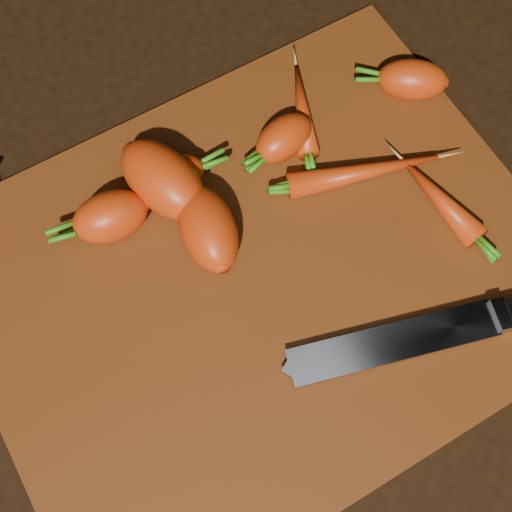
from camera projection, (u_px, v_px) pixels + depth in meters
ground at (262, 280)px, 0.64m from camera, size 2.00×2.00×0.01m
cutting_board at (262, 276)px, 0.63m from camera, size 0.50×0.40×0.01m
carrot_1 at (110, 217)px, 0.62m from camera, size 0.07×0.05×0.05m
carrot_2 at (163, 180)px, 0.63m from camera, size 0.08×0.10×0.05m
carrot_3 at (208, 229)px, 0.61m from camera, size 0.06×0.09×0.05m
carrot_4 at (284, 138)px, 0.65m from camera, size 0.07×0.05×0.04m
carrot_5 at (176, 175)px, 0.64m from camera, size 0.06×0.04×0.03m
carrot_6 at (412, 80)px, 0.68m from camera, size 0.08×0.07×0.04m
carrot_7 at (302, 109)px, 0.68m from camera, size 0.06×0.10×0.02m
carrot_8 at (364, 172)px, 0.65m from camera, size 0.14×0.07×0.02m
carrot_9 at (440, 199)px, 0.64m from camera, size 0.04×0.10×0.03m
knife at (414, 337)px, 0.59m from camera, size 0.29×0.10×0.02m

